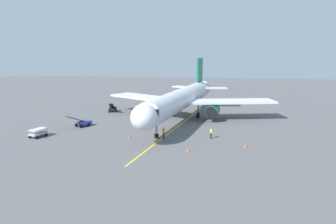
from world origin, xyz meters
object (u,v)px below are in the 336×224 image
object	(u,v)px
ground_crew_wing_walker	(211,133)
belt_loader_starboard_side	(113,108)
belt_loader_portside	(83,122)
airplane	(182,99)
safety_cone_nose_left	(129,136)
baggage_cart_near_nose	(38,133)
ground_crew_marshaller	(164,133)
safety_cone_nose_right	(188,150)
safety_cone_wing_port	(245,146)

from	to	relation	value
ground_crew_wing_walker	belt_loader_starboard_side	size ratio (longest dim) A/B	0.36
ground_crew_wing_walker	belt_loader_portside	world-z (taller)	belt_loader_portside
airplane	safety_cone_nose_left	world-z (taller)	airplane
belt_loader_starboard_side	safety_cone_nose_left	bearing A→B (deg)	116.23
baggage_cart_near_nose	safety_cone_nose_left	world-z (taller)	baggage_cart_near_nose
baggage_cart_near_nose	safety_cone_nose_left	xyz separation A→B (m)	(-13.62, -2.15, -0.38)
baggage_cart_near_nose	belt_loader_starboard_side	xyz separation A→B (m)	(-3.79, -22.12, 0.06)
ground_crew_marshaller	belt_loader_portside	size ratio (longest dim) A/B	0.38
belt_loader_portside	safety_cone_nose_left	distance (m)	11.48
belt_loader_starboard_side	belt_loader_portside	bearing A→B (deg)	89.31
airplane	belt_loader_portside	bearing A→B (deg)	27.73
baggage_cart_near_nose	safety_cone_nose_right	distance (m)	23.46
ground_crew_marshaller	ground_crew_wing_walker	bearing A→B (deg)	-168.98
ground_crew_marshaller	ground_crew_wing_walker	world-z (taller)	same
ground_crew_marshaller	safety_cone_nose_right	size ratio (longest dim) A/B	3.11
airplane	ground_crew_wing_walker	distance (m)	14.23
baggage_cart_near_nose	safety_cone_nose_right	world-z (taller)	baggage_cart_near_nose
safety_cone_nose_right	safety_cone_wing_port	size ratio (longest dim) A/B	1.00
safety_cone_nose_right	safety_cone_wing_port	bearing A→B (deg)	-155.66
baggage_cart_near_nose	belt_loader_starboard_side	world-z (taller)	belt_loader_starboard_side
safety_cone_nose_left	safety_cone_nose_right	xyz separation A→B (m)	(-9.58, 5.55, 0.00)
ground_crew_marshaller	safety_cone_nose_left	distance (m)	5.32
baggage_cart_near_nose	safety_cone_nose_left	bearing A→B (deg)	-171.03
safety_cone_wing_port	belt_loader_portside	bearing A→B (deg)	-16.17
airplane	safety_cone_wing_port	world-z (taller)	airplane
belt_loader_starboard_side	safety_cone_nose_left	world-z (taller)	belt_loader_starboard_side
ground_crew_marshaller	belt_loader_starboard_side	size ratio (longest dim) A/B	0.36
belt_loader_starboard_side	ground_crew_marshaller	bearing A→B (deg)	127.47
ground_crew_marshaller	safety_cone_nose_right	xyz separation A→B (m)	(-4.30, 5.79, -0.61)
belt_loader_starboard_side	safety_cone_nose_left	size ratio (longest dim) A/B	8.60
safety_cone_nose_left	airplane	bearing A→B (deg)	-113.52
belt_loader_starboard_side	ground_crew_wing_walker	bearing A→B (deg)	140.16
baggage_cart_near_nose	safety_cone_nose_right	bearing A→B (deg)	171.67
belt_loader_starboard_side	baggage_cart_near_nose	bearing A→B (deg)	80.29
ground_crew_marshaller	safety_cone_wing_port	size ratio (longest dim) A/B	3.11
ground_crew_wing_walker	belt_loader_portside	size ratio (longest dim) A/B	0.38
airplane	safety_cone_nose_right	size ratio (longest dim) A/B	73.25
belt_loader_portside	safety_cone_wing_port	size ratio (longest dim) A/B	8.28
safety_cone_nose_right	safety_cone_nose_left	bearing A→B (deg)	-30.06
ground_crew_wing_walker	baggage_cart_near_nose	bearing A→B (deg)	8.24
airplane	baggage_cart_near_nose	world-z (taller)	airplane
ground_crew_marshaller	baggage_cart_near_nose	xyz separation A→B (m)	(18.90, 2.39, -0.23)
safety_cone_nose_left	safety_cone_wing_port	world-z (taller)	same
ground_crew_marshaller	belt_loader_starboard_side	world-z (taller)	belt_loader_starboard_side
ground_crew_marshaller	baggage_cart_near_nose	bearing A→B (deg)	7.21
airplane	safety_cone_wing_port	distance (m)	19.91
safety_cone_nose_right	safety_cone_wing_port	xyz separation A→B (m)	(-7.35, -3.32, 0.00)
airplane	baggage_cart_near_nose	distance (m)	25.78
safety_cone_wing_port	safety_cone_nose_left	bearing A→B (deg)	-7.48
airplane	belt_loader_starboard_side	xyz separation A→B (m)	(15.96, -5.89, -3.29)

